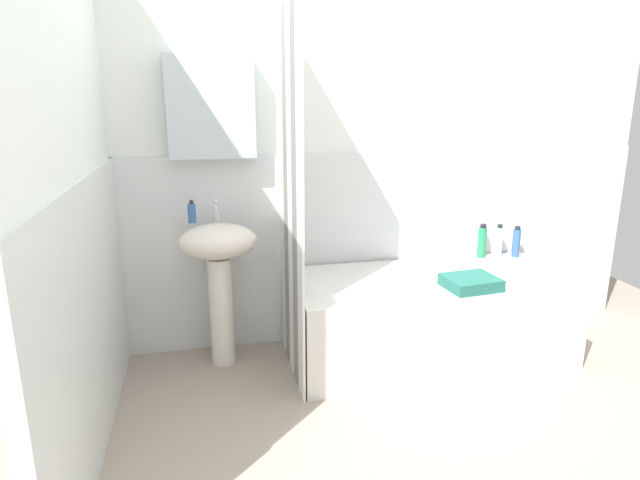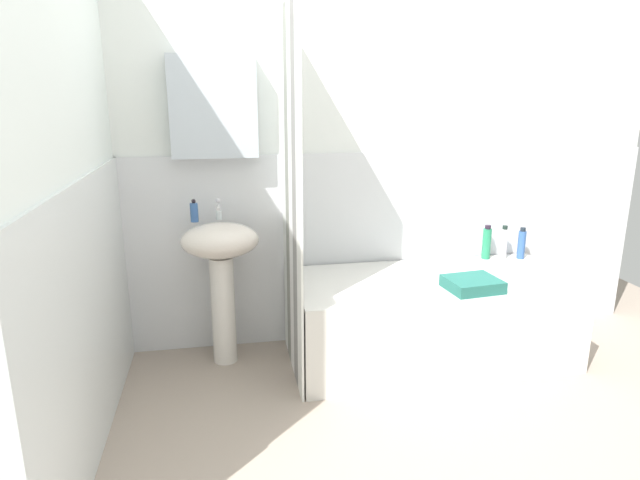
# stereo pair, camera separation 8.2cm
# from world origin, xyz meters

# --- Properties ---
(ground_plane) EXTENTS (4.80, 5.60, 0.04)m
(ground_plane) POSITION_xyz_m (0.00, 0.00, -0.02)
(ground_plane) COLOR #A59384
(wall_back_tiled) EXTENTS (3.60, 0.18, 2.40)m
(wall_back_tiled) POSITION_xyz_m (-0.06, 1.26, 1.14)
(wall_back_tiled) COLOR white
(wall_back_tiled) RESTS_ON ground_plane
(wall_left_tiled) EXTENTS (0.07, 1.81, 2.40)m
(wall_left_tiled) POSITION_xyz_m (-1.57, 0.34, 1.12)
(wall_left_tiled) COLOR white
(wall_left_tiled) RESTS_ON ground_plane
(sink) EXTENTS (0.44, 0.34, 0.84)m
(sink) POSITION_xyz_m (-0.98, 1.03, 0.62)
(sink) COLOR silver
(sink) RESTS_ON ground_plane
(faucet) EXTENTS (0.03, 0.12, 0.12)m
(faucet) POSITION_xyz_m (-0.98, 1.11, 0.91)
(faucet) COLOR silver
(faucet) RESTS_ON sink
(soap_dispenser) EXTENTS (0.04, 0.04, 0.13)m
(soap_dispenser) POSITION_xyz_m (-1.11, 1.09, 0.90)
(soap_dispenser) COLOR #335997
(soap_dispenser) RESTS_ON sink
(bathtub) EXTENTS (1.62, 0.73, 0.50)m
(bathtub) POSITION_xyz_m (0.23, 0.85, 0.25)
(bathtub) COLOR silver
(bathtub) RESTS_ON ground_plane
(shower_curtain) EXTENTS (0.01, 0.73, 2.00)m
(shower_curtain) POSITION_xyz_m (-0.59, 0.85, 1.00)
(shower_curtain) COLOR white
(shower_curtain) RESTS_ON ground_plane
(shampoo_bottle) EXTENTS (0.05, 0.05, 0.21)m
(shampoo_bottle) POSITION_xyz_m (0.95, 1.12, 0.60)
(shampoo_bottle) COLOR #325999
(shampoo_bottle) RESTS_ON bathtub
(body_wash_bottle) EXTENTS (0.05, 0.05, 0.22)m
(body_wash_bottle) POSITION_xyz_m (0.83, 1.14, 0.61)
(body_wash_bottle) COLOR white
(body_wash_bottle) RESTS_ON bathtub
(lotion_bottle) EXTENTS (0.05, 0.05, 0.22)m
(lotion_bottle) POSITION_xyz_m (0.72, 1.16, 0.61)
(lotion_bottle) COLOR #248056
(lotion_bottle) RESTS_ON bathtub
(towel_folded) EXTENTS (0.30, 0.27, 0.07)m
(towel_folded) POSITION_xyz_m (0.37, 0.63, 0.54)
(towel_folded) COLOR #26675C
(towel_folded) RESTS_ON bathtub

